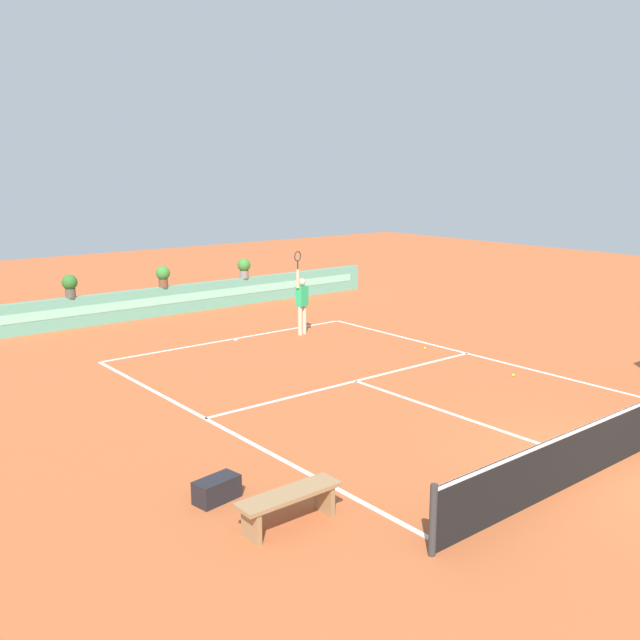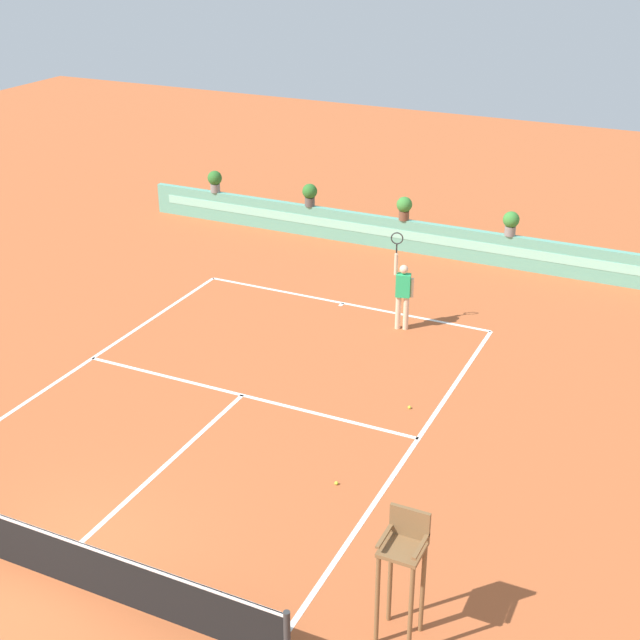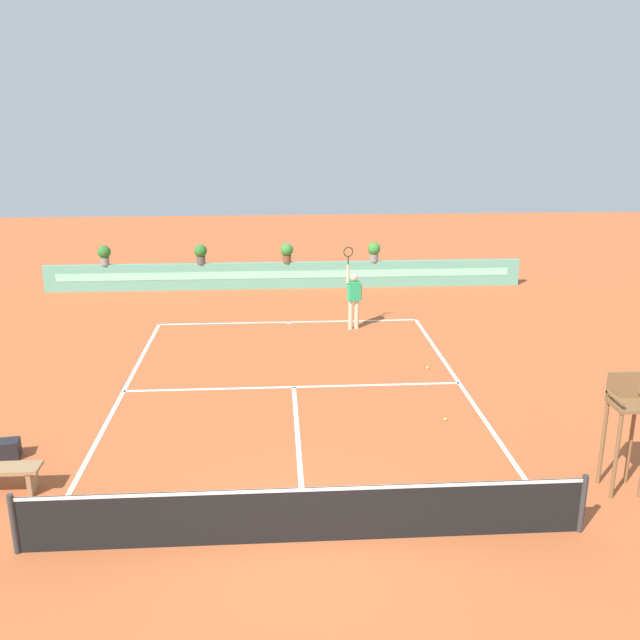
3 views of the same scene
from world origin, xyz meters
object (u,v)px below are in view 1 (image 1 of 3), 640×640
(potted_plant_left, at_px, (70,284))
(potted_plant_right, at_px, (244,267))
(gear_bag, at_px, (217,489))
(tennis_player, at_px, (302,301))
(tennis_ball_mid_court, at_px, (513,375))
(potted_plant_centre, at_px, (163,275))
(bench_courtside, at_px, (289,501))
(tennis_ball_near_baseline, at_px, (425,348))

(potted_plant_left, bearing_deg, potted_plant_right, 0.00)
(gear_bag, height_order, tennis_player, tennis_player)
(gear_bag, relative_size, tennis_ball_mid_court, 10.29)
(potted_plant_centre, height_order, potted_plant_right, same)
(tennis_ball_mid_court, bearing_deg, bench_courtside, -164.15)
(gear_bag, xyz_separation_m, potted_plant_right, (9.13, 13.27, 1.23))
(tennis_player, xyz_separation_m, potted_plant_right, (1.36, 5.31, 0.36))
(potted_plant_left, bearing_deg, tennis_player, -45.82)
(tennis_ball_near_baseline, relative_size, tennis_ball_mid_court, 1.00)
(tennis_ball_near_baseline, bearing_deg, tennis_ball_mid_court, -95.18)
(bench_courtside, distance_m, gear_bag, 1.39)
(gear_bag, relative_size, potted_plant_left, 0.97)
(tennis_ball_near_baseline, height_order, potted_plant_centre, potted_plant_centre)
(tennis_player, height_order, potted_plant_right, tennis_player)
(gear_bag, xyz_separation_m, tennis_player, (7.77, 7.96, 0.87))
(tennis_ball_near_baseline, height_order, tennis_ball_mid_court, same)
(potted_plant_right, bearing_deg, gear_bag, -124.54)
(bench_courtside, relative_size, potted_plant_centre, 2.21)
(potted_plant_centre, relative_size, potted_plant_left, 1.00)
(tennis_ball_near_baseline, height_order, potted_plant_right, potted_plant_right)
(tennis_player, height_order, tennis_ball_mid_court, tennis_player)
(tennis_player, relative_size, tennis_ball_near_baseline, 38.01)
(tennis_ball_mid_court, height_order, potted_plant_centre, potted_plant_centre)
(potted_plant_right, bearing_deg, tennis_ball_mid_court, -90.46)
(bench_courtside, height_order, gear_bag, bench_courtside)
(tennis_ball_near_baseline, xyz_separation_m, potted_plant_centre, (-3.50, 8.96, 1.38))
(potted_plant_right, height_order, potted_plant_left, same)
(gear_bag, bearing_deg, potted_plant_centre, 66.29)
(tennis_player, distance_m, tennis_ball_near_baseline, 4.09)
(potted_plant_left, bearing_deg, bench_courtside, -98.62)
(potted_plant_centre, bearing_deg, gear_bag, -113.71)
(gear_bag, bearing_deg, tennis_ball_mid_court, 7.16)
(tennis_ball_near_baseline, height_order, potted_plant_left, potted_plant_left)
(tennis_ball_near_baseline, xyz_separation_m, potted_plant_right, (-0.19, 8.96, 1.38))
(tennis_ball_near_baseline, bearing_deg, tennis_player, 113.11)
(tennis_ball_mid_court, bearing_deg, gear_bag, -172.84)
(tennis_player, relative_size, potted_plant_right, 3.57)
(bench_courtside, relative_size, potted_plant_left, 2.21)
(potted_plant_centre, bearing_deg, tennis_ball_mid_court, -75.18)
(bench_courtside, height_order, tennis_player, tennis_player)
(potted_plant_left, bearing_deg, potted_plant_centre, 0.00)
(gear_bag, relative_size, potted_plant_right, 0.97)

